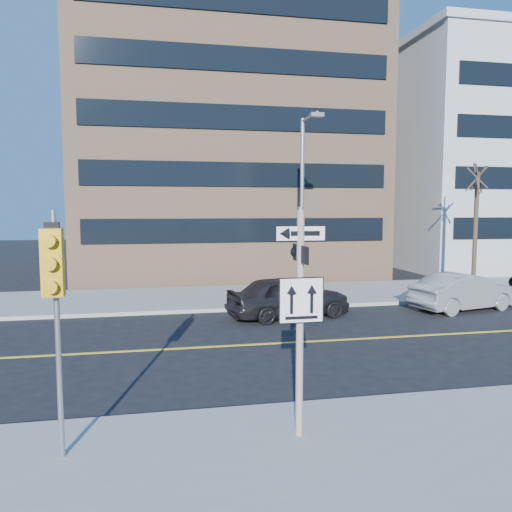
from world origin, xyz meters
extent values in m
plane|color=black|center=(0.00, 0.00, 0.00)|extent=(120.00, 120.00, 0.00)
cylinder|color=silver|center=(0.00, -2.50, 2.15)|extent=(0.13, 0.13, 4.00)
cylinder|color=gray|center=(0.00, -2.50, 4.18)|extent=(0.10, 0.10, 0.06)
cube|color=black|center=(0.00, -2.50, 3.75)|extent=(0.92, 0.03, 0.30)
cube|color=black|center=(0.00, -2.50, 3.40)|extent=(0.03, 0.92, 0.30)
cube|color=white|center=(0.00, -2.58, 2.60)|extent=(0.80, 0.03, 0.80)
cylinder|color=gray|center=(-4.00, -2.50, 2.15)|extent=(0.09, 0.09, 4.00)
cube|color=#C69512|center=(-4.00, -2.70, 3.35)|extent=(0.32, 0.22, 1.05)
sphere|color=#8C0705|center=(-4.00, -2.82, 3.70)|extent=(0.17, 0.17, 0.17)
sphere|color=black|center=(-4.00, -2.82, 3.35)|extent=(0.17, 0.17, 0.17)
sphere|color=black|center=(-4.00, -2.82, 3.00)|extent=(0.17, 0.17, 0.17)
imported|color=black|center=(2.47, 7.54, 0.81)|extent=(2.83, 5.04, 1.62)
imported|color=gray|center=(9.92, 7.45, 0.76)|extent=(2.62, 4.88, 1.53)
cylinder|color=gray|center=(4.00, 11.00, 4.15)|extent=(0.18, 0.18, 8.00)
cylinder|color=gray|center=(4.00, 10.00, 8.05)|extent=(0.10, 2.20, 0.10)
cube|color=gray|center=(4.00, 9.00, 7.95)|extent=(0.55, 0.30, 0.16)
cylinder|color=#35281F|center=(13.00, 11.30, 3.05)|extent=(0.22, 0.22, 5.80)
cube|color=#A57D5B|center=(2.00, 25.00, 9.00)|extent=(18.00, 18.00, 18.00)
cube|color=#ADB0B3|center=(24.00, 24.00, 7.50)|extent=(20.00, 16.00, 15.00)
camera|label=1|loc=(-2.41, -10.74, 4.18)|focal=35.00mm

